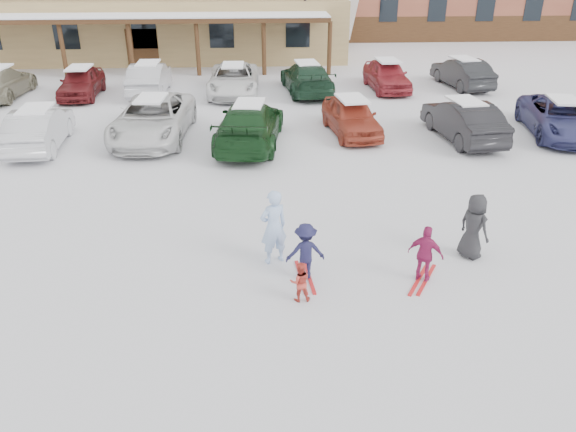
{
  "coord_description": "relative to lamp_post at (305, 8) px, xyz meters",
  "views": [
    {
      "loc": [
        -0.3,
        -10.72,
        6.82
      ],
      "look_at": [
        0.3,
        1.0,
        1.0
      ],
      "focal_mm": 35.0,
      "sensor_mm": 36.0,
      "label": 1
    }
  ],
  "objects": [
    {
      "name": "parked_car_9",
      "position": [
        -8.02,
        -6.64,
        -2.47
      ],
      "size": [
        1.64,
        4.56,
        1.49
      ],
      "primitive_type": "imported",
      "rotation": [
        0.0,
        0.0,
        3.16
      ],
      "color": "#B0B1B6",
      "rests_on": "ground"
    },
    {
      "name": "adult_skier",
      "position": [
        -2.48,
        -22.8,
        -2.31
      ],
      "size": [
        0.78,
        0.67,
        1.82
      ],
      "primitive_type": "imported",
      "rotation": [
        0.0,
        0.0,
        3.56
      ],
      "color": "#A3C1EF",
      "rests_on": "ground"
    },
    {
      "name": "parked_car_10",
      "position": [
        -3.96,
        -6.9,
        -2.51
      ],
      "size": [
        2.41,
        5.1,
        1.41
      ],
      "primitive_type": "imported",
      "rotation": [
        0.0,
        0.0,
        -0.01
      ],
      "color": "white",
      "rests_on": "ground"
    },
    {
      "name": "parked_car_1",
      "position": [
        -10.65,
        -14.36,
        -2.49
      ],
      "size": [
        1.88,
        4.5,
        1.45
      ],
      "primitive_type": "imported",
      "rotation": [
        0.0,
        0.0,
        3.22
      ],
      "color": "#BBBBC0",
      "rests_on": "ground"
    },
    {
      "name": "parked_car_11",
      "position": [
        -0.41,
        -6.81,
        -2.49
      ],
      "size": [
        2.57,
        5.22,
        1.46
      ],
      "primitive_type": "imported",
      "rotation": [
        0.0,
        0.0,
        3.25
      ],
      "color": "#1A3825",
      "rests_on": "ground"
    },
    {
      "name": "bystander_dark",
      "position": [
        2.19,
        -22.79,
        -2.42
      ],
      "size": [
        0.83,
        0.93,
        1.6
      ],
      "primitive_type": "imported",
      "rotation": [
        0.0,
        0.0,
        2.08
      ],
      "color": "#252527",
      "rests_on": "ground"
    },
    {
      "name": "parked_car_8",
      "position": [
        -11.17,
        -7.04,
        -2.52
      ],
      "size": [
        1.77,
        4.13,
        1.39
      ],
      "primitive_type": "imported",
      "rotation": [
        0.0,
        0.0,
        0.03
      ],
      "color": "maroon",
      "rests_on": "ground"
    },
    {
      "name": "parked_car_3",
      "position": [
        -3.11,
        -14.43,
        -2.45
      ],
      "size": [
        2.79,
        5.53,
        1.54
      ],
      "primitive_type": "imported",
      "rotation": [
        0.0,
        0.0,
        3.02
      ],
      "color": "#153A1A",
      "rests_on": "ground"
    },
    {
      "name": "child_navy",
      "position": [
        -1.8,
        -23.54,
        -2.55
      ],
      "size": [
        0.91,
        0.57,
        1.34
      ],
      "primitive_type": "imported",
      "rotation": [
        0.0,
        0.0,
        3.23
      ],
      "color": "#19183B",
      "rests_on": "ground"
    },
    {
      "name": "parked_car_4",
      "position": [
        0.78,
        -13.33,
        -2.52
      ],
      "size": [
        2.16,
        4.25,
        1.39
      ],
      "primitive_type": "imported",
      "rotation": [
        0.0,
        0.0,
        0.13
      ],
      "color": "#A53C28",
      "rests_on": "ground"
    },
    {
      "name": "parked_car_5",
      "position": [
        4.84,
        -14.22,
        -2.48
      ],
      "size": [
        2.11,
        4.64,
        1.48
      ],
      "primitive_type": "imported",
      "rotation": [
        0.0,
        0.0,
        3.27
      ],
      "color": "black",
      "rests_on": "ground"
    },
    {
      "name": "parked_car_6",
      "position": [
        8.73,
        -13.92,
        -2.52
      ],
      "size": [
        3.11,
        5.32,
        1.39
      ],
      "primitive_type": "imported",
      "rotation": [
        0.0,
        0.0,
        -0.17
      ],
      "color": "navy",
      "rests_on": "ground"
    },
    {
      "name": "ground",
      "position": [
        -2.43,
        -23.43,
        -3.22
      ],
      "size": [
        160.0,
        160.0,
        0.0
      ],
      "primitive_type": "plane",
      "color": "silver",
      "rests_on": "ground"
    },
    {
      "name": "parked_car_12",
      "position": [
        3.62,
        -6.39,
        -2.49
      ],
      "size": [
        1.97,
        4.36,
        1.45
      ],
      "primitive_type": "imported",
      "rotation": [
        0.0,
        0.0,
        0.06
      ],
      "color": "#A02932",
      "rests_on": "ground"
    },
    {
      "name": "parked_car_13",
      "position": [
        7.55,
        -6.0,
        -2.5
      ],
      "size": [
        2.16,
        4.51,
        1.42
      ],
      "primitive_type": "imported",
      "rotation": [
        0.0,
        0.0,
        3.3
      ],
      "color": "#232326",
      "rests_on": "ground"
    },
    {
      "name": "parked_car_7",
      "position": [
        -14.94,
        -7.05,
        -2.5
      ],
      "size": [
        2.04,
        4.95,
        1.43
      ],
      "primitive_type": "imported",
      "rotation": [
        0.0,
        0.0,
        3.13
      ],
      "color": "gray",
      "rests_on": "ground"
    },
    {
      "name": "child_magenta",
      "position": [
        0.8,
        -23.79,
        -2.55
      ],
      "size": [
        0.84,
        0.68,
        1.34
      ],
      "primitive_type": "imported",
      "rotation": [
        0.0,
        0.0,
        2.61
      ],
      "color": "#9D2056",
      "rests_on": "ground"
    },
    {
      "name": "toddler_red",
      "position": [
        -1.98,
        -24.39,
        -2.77
      ],
      "size": [
        0.45,
        0.36,
        0.9
      ],
      "primitive_type": "imported",
      "rotation": [
        0.0,
        0.0,
        3.19
      ],
      "color": "#C03B30",
      "rests_on": "ground"
    },
    {
      "name": "lamp_post",
      "position": [
        0.0,
        0.0,
        0.0
      ],
      "size": [
        0.5,
        0.25,
        5.64
      ],
      "color": "black",
      "rests_on": "ground"
    },
    {
      "name": "skis_child_navy",
      "position": [
        -1.8,
        -23.54,
        -3.2
      ],
      "size": [
        0.32,
        1.41,
        0.03
      ],
      "primitive_type": "cube",
      "rotation": [
        0.0,
        0.0,
        3.23
      ],
      "color": "red",
      "rests_on": "ground"
    },
    {
      "name": "parked_car_2",
      "position": [
        -6.73,
        -13.49,
        -2.44
      ],
      "size": [
        2.84,
        5.68,
        1.54
      ],
      "primitive_type": "imported",
      "rotation": [
        0.0,
        0.0,
        -0.05
      ],
      "color": "silver",
      "rests_on": "ground"
    },
    {
      "name": "skis_child_magenta",
      "position": [
        0.8,
        -23.79,
        -3.2
      ],
      "size": [
        0.88,
        1.31,
        0.03
      ],
      "primitive_type": "cube",
      "rotation": [
        0.0,
        0.0,
        2.61
      ],
      "color": "red",
      "rests_on": "ground"
    }
  ]
}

